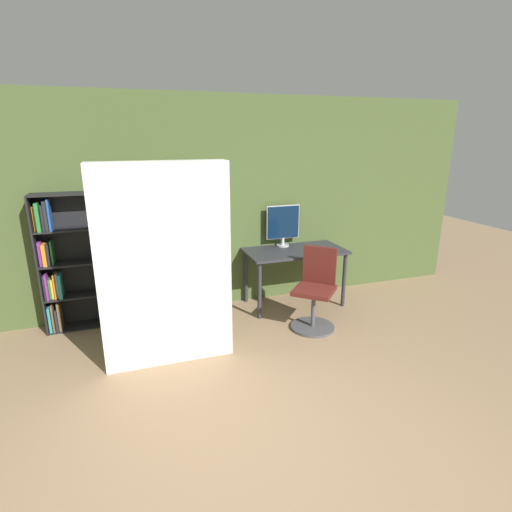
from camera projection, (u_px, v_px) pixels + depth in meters
ground_plane at (278, 478)px, 2.68m from camera, size 16.00×16.00×0.00m
wall_back at (191, 206)px, 5.01m from camera, size 8.00×0.06×2.70m
desk at (295, 257)px, 5.27m from camera, size 1.31×0.68×0.76m
monitor at (283, 224)px, 5.35m from camera, size 0.46×0.17×0.56m
office_chair at (315, 296)px, 4.70m from camera, size 0.62×0.62×0.96m
bookshelf at (69, 263)px, 4.60m from camera, size 0.82×0.29×1.60m
mattress_near at (166, 266)px, 3.85m from camera, size 1.26×0.25×1.99m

